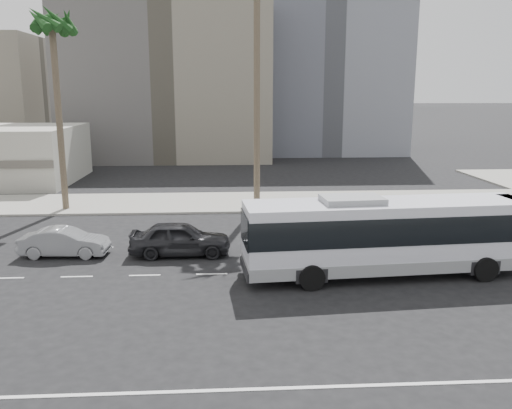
{
  "coord_description": "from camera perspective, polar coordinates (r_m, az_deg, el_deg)",
  "views": [
    {
      "loc": [
        -5.35,
        -22.63,
        8.09
      ],
      "look_at": [
        -3.76,
        4.0,
        2.34
      ],
      "focal_mm": 36.9,
      "sensor_mm": 36.0,
      "label": 1
    }
  ],
  "objects": [
    {
      "name": "ground",
      "position": [
        24.62,
        9.4,
        -7.19
      ],
      "size": [
        700.0,
        700.0,
        0.0
      ],
      "primitive_type": "plane",
      "color": "black",
      "rests_on": "ground"
    },
    {
      "name": "sidewalk_north",
      "position": [
        39.33,
        4.47,
        0.37
      ],
      "size": [
        120.0,
        7.0,
        0.15
      ],
      "primitive_type": "cube",
      "color": "gray",
      "rests_on": "ground"
    },
    {
      "name": "midrise_beige_west",
      "position": [
        67.96,
        -9.26,
        12.77
      ],
      "size": [
        24.0,
        18.0,
        18.0
      ],
      "primitive_type": "cube",
      "color": "#605C57",
      "rests_on": "ground"
    },
    {
      "name": "midrise_gray_center",
      "position": [
        75.97,
        6.98,
        15.78
      ],
      "size": [
        20.0,
        20.0,
        26.0
      ],
      "primitive_type": "cube",
      "color": "slate",
      "rests_on": "ground"
    },
    {
      "name": "civic_tower",
      "position": [
        274.38,
        -2.84,
        18.58
      ],
      "size": [
        42.0,
        42.0,
        129.0
      ],
      "color": "beige",
      "rests_on": "ground"
    },
    {
      "name": "highrise_right",
      "position": [
        259.0,
        8.22,
        18.0
      ],
      "size": [
        26.0,
        26.0,
        70.0
      ],
      "primitive_type": "cube",
      "color": "#4C525B",
      "rests_on": "ground"
    },
    {
      "name": "highrise_far",
      "position": [
        293.32,
        11.96,
        16.19
      ],
      "size": [
        22.0,
        22.0,
        60.0
      ],
      "primitive_type": "cube",
      "color": "#4C525B",
      "rests_on": "ground"
    },
    {
      "name": "city_bus",
      "position": [
        24.04,
        13.94,
        -3.1
      ],
      "size": [
        12.84,
        3.8,
        3.64
      ],
      "rotation": [
        0.0,
        0.0,
        0.08
      ],
      "color": "silver",
      "rests_on": "ground"
    },
    {
      "name": "car_a",
      "position": [
        26.73,
        -8.22,
        -3.66
      ],
      "size": [
        2.03,
        5.04,
        1.71
      ],
      "primitive_type": "imported",
      "rotation": [
        0.0,
        0.0,
        1.57
      ],
      "color": "#242427",
      "rests_on": "ground"
    },
    {
      "name": "car_b",
      "position": [
        28.02,
        -20.02,
        -3.86
      ],
      "size": [
        1.73,
        4.39,
        1.42
      ],
      "primitive_type": "imported",
      "rotation": [
        0.0,
        0.0,
        1.52
      ],
      "color": "gray",
      "rests_on": "ground"
    },
    {
      "name": "palm_mid",
      "position": [
        38.17,
        -21.25,
        17.56
      ],
      "size": [
        4.38,
        4.38,
        13.56
      ],
      "rotation": [
        0.0,
        0.0,
        -0.2
      ],
      "color": "brown",
      "rests_on": "ground"
    }
  ]
}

